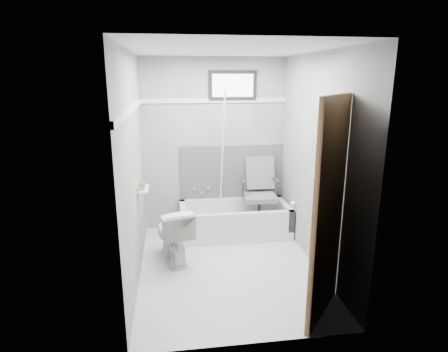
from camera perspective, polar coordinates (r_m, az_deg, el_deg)
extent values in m
plane|color=silver|center=(4.46, 0.65, -13.68)|extent=(2.60, 2.60, 0.00)
plane|color=silver|center=(3.93, 0.75, 18.76)|extent=(2.60, 2.60, 0.00)
cube|color=slate|center=(5.29, -1.44, 4.72)|extent=(2.00, 0.02, 2.40)
cube|color=slate|center=(2.80, 4.74, -4.65)|extent=(2.00, 0.02, 2.40)
cube|color=slate|center=(4.01, -13.59, 0.97)|extent=(0.02, 2.60, 2.40)
cube|color=slate|center=(4.29, 14.01, 1.87)|extent=(0.02, 2.60, 2.40)
imported|color=white|center=(4.51, -7.75, -8.78)|extent=(0.54, 0.75, 0.67)
cube|color=#4C4C4F|center=(5.40, 1.23, 0.59)|extent=(1.50, 0.02, 0.78)
cube|color=white|center=(5.20, -1.47, 11.43)|extent=(2.00, 0.02, 0.06)
cube|color=white|center=(3.91, -13.96, 9.84)|extent=(0.02, 2.60, 0.06)
cylinder|color=white|center=(5.10, -0.27, 2.61)|extent=(0.02, 0.56, 1.88)
cube|color=white|center=(4.34, -12.12, -1.99)|extent=(0.10, 0.32, 0.02)
imported|color=olive|center=(4.24, -12.37, -1.46)|extent=(0.06, 0.06, 0.11)
imported|color=slate|center=(4.38, -12.24, -1.02)|extent=(0.09, 0.09, 0.08)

